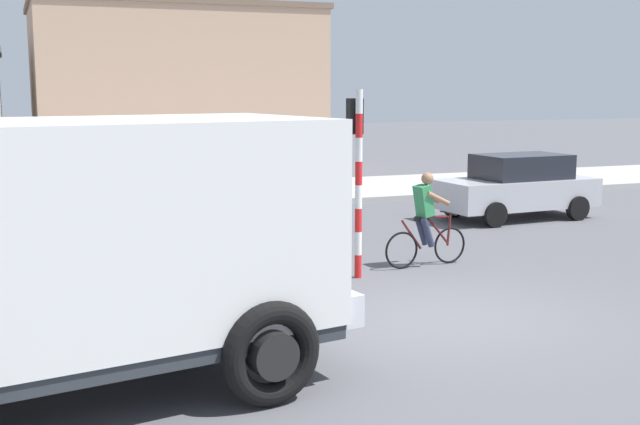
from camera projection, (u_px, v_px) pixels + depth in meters
name	position (u px, v px, depth m)	size (l,w,h in m)	color
ground_plane	(455.00, 316.00, 11.48)	(120.00, 120.00, 0.00)	#56565B
sidewalk_far	(221.00, 195.00, 23.82)	(80.00, 5.00, 0.16)	#ADADA8
truck_foreground	(76.00, 241.00, 8.27)	(5.76, 3.52, 2.90)	white
cyclist	(426.00, 219.00, 14.60)	(1.73, 0.51, 1.72)	black
traffic_light_pole	(357.00, 157.00, 13.59)	(0.24, 0.43, 3.20)	red
car_white_mid	(517.00, 186.00, 19.99)	(4.09, 2.05, 1.60)	#B7B7BC
building_mid_block	(175.00, 91.00, 30.07)	(10.17, 6.57, 6.20)	tan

